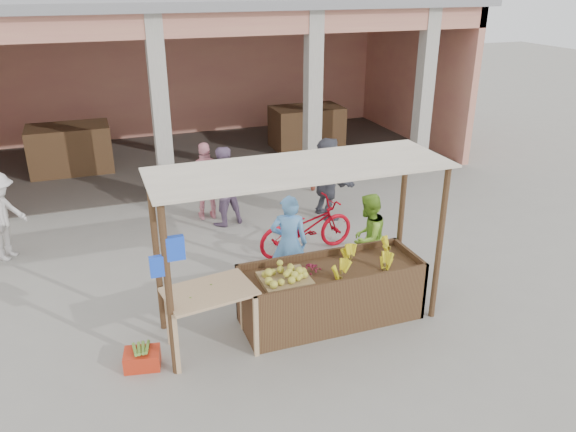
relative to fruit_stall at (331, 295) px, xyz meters
name	(u,v)px	position (x,y,z in m)	size (l,w,h in m)	color
ground	(299,325)	(-0.50, 0.00, -0.40)	(60.00, 60.00, 0.00)	gray
market_building	(181,57)	(-0.45, 8.93, 2.30)	(14.40, 6.40, 4.20)	tan
fruit_stall	(331,295)	(0.00, 0.00, 0.00)	(2.60, 0.95, 0.80)	#513A20
stall_awning	(297,197)	(-0.51, 0.06, 1.58)	(4.09, 1.35, 2.39)	#513A20
banana_heap	(364,259)	(0.50, -0.01, 0.50)	(1.15, 0.63, 0.21)	yellow
melon_tray	(285,276)	(-0.73, -0.05, 0.49)	(0.67, 0.58, 0.19)	olive
berry_heap	(310,268)	(-0.31, 0.06, 0.47)	(0.42, 0.34, 0.13)	maroon
side_table	(210,300)	(-1.80, -0.14, 0.38)	(1.24, 0.92, 0.92)	tan
papaya_pile	(209,283)	(-1.80, -0.14, 0.63)	(0.74, 0.42, 0.21)	#408029
red_crate	(142,359)	(-2.74, -0.19, -0.28)	(0.45, 0.33, 0.24)	red
plantain_bundle	(141,349)	(-2.74, -0.19, -0.13)	(0.35, 0.24, 0.07)	olive
produce_sacks	(320,177)	(1.98, 5.09, -0.09)	(0.81, 0.50, 0.61)	maroon
vendor_blue	(289,240)	(-0.27, 1.03, 0.46)	(0.64, 0.47, 1.72)	#5A9CE2
vendor_green	(368,236)	(1.04, 0.90, 0.39)	(0.76, 0.44, 1.58)	#81BC31
motorcycle	(306,226)	(0.47, 2.15, 0.11)	(1.96, 0.68, 1.02)	#A90614
shopper_a	(0,213)	(-4.64, 3.76, 0.47)	(1.12, 0.56, 1.74)	silver
shopper_b	(207,179)	(-0.87, 4.31, 0.47)	(1.02, 0.54, 1.73)	pink
shopper_d	(328,176)	(1.50, 3.57, 0.50)	(1.65, 0.68, 1.79)	#474854
shopper_f	(222,183)	(-0.63, 3.91, 0.49)	(0.87, 0.50, 1.77)	slate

